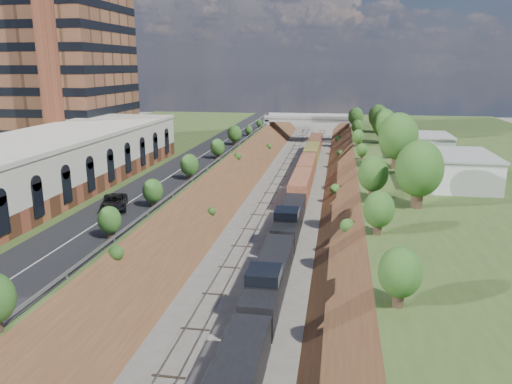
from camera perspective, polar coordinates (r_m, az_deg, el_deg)
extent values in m
cube|color=#334F20|center=(88.29, -18.50, 1.78)|extent=(44.00, 180.00, 5.00)
cube|color=#334F20|center=(81.97, 26.90, 0.03)|extent=(44.00, 180.00, 5.00)
cube|color=brown|center=(81.02, -4.47, -0.41)|extent=(10.00, 180.00, 10.00)
cube|color=brown|center=(78.78, 11.27, -1.08)|extent=(10.00, 180.00, 10.00)
cube|color=gray|center=(79.43, 1.42, -0.60)|extent=(1.58, 180.00, 0.18)
cube|color=gray|center=(78.90, 5.17, -0.76)|extent=(1.58, 180.00, 0.18)
cube|color=black|center=(81.09, -7.63, 3.18)|extent=(8.00, 180.00, 0.10)
cube|color=#99999E|center=(79.90, -4.82, 3.45)|extent=(0.06, 171.00, 0.30)
cube|color=brown|center=(66.57, -23.66, 0.58)|extent=(14.00, 62.00, 2.20)
cube|color=#BEB4A3|center=(65.95, -23.94, 3.32)|extent=(14.00, 62.00, 4.30)
cube|color=#BEB4A3|center=(65.58, -24.15, 5.38)|extent=(14.30, 62.30, 0.50)
cube|color=brown|center=(102.52, -22.08, 16.93)|extent=(22.00, 22.00, 44.00)
cylinder|color=brown|center=(84.60, -22.92, 16.27)|extent=(3.20, 3.20, 40.00)
cube|color=gray|center=(140.49, 1.42, 7.17)|extent=(1.50, 8.00, 6.20)
cube|color=gray|center=(139.14, 10.91, 6.85)|extent=(1.50, 8.00, 6.20)
cube|color=gray|center=(138.99, 6.18, 8.30)|extent=(24.00, 8.00, 1.00)
cube|color=gray|center=(134.94, 6.08, 8.46)|extent=(24.00, 0.30, 0.80)
cube|color=gray|center=(142.89, 6.29, 8.78)|extent=(24.00, 0.30, 0.80)
cube|color=silver|center=(71.01, 21.83, 2.30)|extent=(9.00, 12.00, 4.00)
cube|color=silver|center=(92.25, 18.75, 4.99)|extent=(8.00, 10.00, 3.60)
cylinder|color=#473323|center=(58.45, 17.93, -0.46)|extent=(1.30, 1.30, 2.62)
ellipsoid|color=#21541D|center=(57.77, 18.17, 2.56)|extent=(5.25, 5.25, 6.30)
cylinder|color=#473323|center=(43.78, -18.38, -6.35)|extent=(0.66, 0.66, 1.22)
ellipsoid|color=#21541D|center=(43.30, -18.53, -4.52)|extent=(2.45, 2.45, 2.94)
cube|color=black|center=(44.97, 1.62, -9.77)|extent=(2.74, 16.42, 2.53)
cube|color=black|center=(61.18, 3.88, -3.18)|extent=(2.74, 16.42, 2.53)
cube|color=brown|center=(98.50, 6.15, 3.70)|extent=(2.74, 58.74, 3.28)
imported|color=black|center=(56.95, -15.88, -1.13)|extent=(4.50, 6.25, 1.58)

